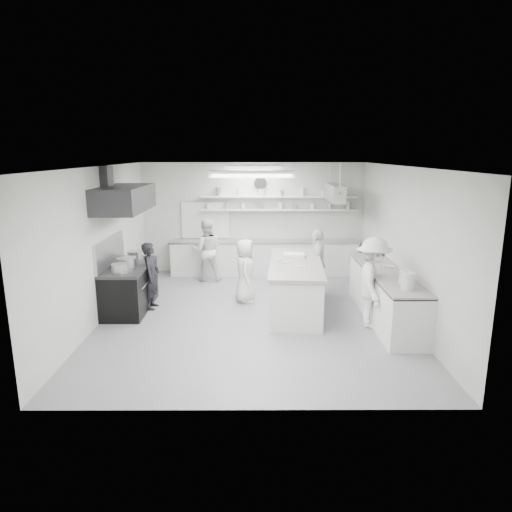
{
  "coord_description": "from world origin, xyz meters",
  "views": [
    {
      "loc": [
        0.04,
        -8.75,
        3.27
      ],
      "look_at": [
        0.07,
        0.6,
        1.11
      ],
      "focal_mm": 31.66,
      "sensor_mm": 36.0,
      "label": 1
    }
  ],
  "objects_px": {
    "cook_back": "(206,250)",
    "stove": "(130,288)",
    "prep_island": "(295,287)",
    "cook_stove": "(151,276)",
    "back_counter": "(264,258)",
    "right_counter": "(386,296)"
  },
  "relations": [
    {
      "from": "cook_stove",
      "to": "cook_back",
      "type": "height_order",
      "value": "cook_back"
    },
    {
      "from": "back_counter",
      "to": "cook_stove",
      "type": "height_order",
      "value": "cook_stove"
    },
    {
      "from": "back_counter",
      "to": "right_counter",
      "type": "height_order",
      "value": "right_counter"
    },
    {
      "from": "stove",
      "to": "prep_island",
      "type": "relative_size",
      "value": 0.67
    },
    {
      "from": "prep_island",
      "to": "cook_stove",
      "type": "relative_size",
      "value": 1.87
    },
    {
      "from": "stove",
      "to": "back_counter",
      "type": "xyz_separation_m",
      "value": [
        2.9,
        2.8,
        0.01
      ]
    },
    {
      "from": "stove",
      "to": "cook_stove",
      "type": "relative_size",
      "value": 1.26
    },
    {
      "from": "stove",
      "to": "prep_island",
      "type": "height_order",
      "value": "prep_island"
    },
    {
      "from": "back_counter",
      "to": "prep_island",
      "type": "distance_m",
      "value": 2.92
    },
    {
      "from": "prep_island",
      "to": "right_counter",
      "type": "bearing_deg",
      "value": -13.1
    },
    {
      "from": "right_counter",
      "to": "prep_island",
      "type": "height_order",
      "value": "prep_island"
    },
    {
      "from": "stove",
      "to": "back_counter",
      "type": "relative_size",
      "value": 0.36
    },
    {
      "from": "back_counter",
      "to": "cook_back",
      "type": "bearing_deg",
      "value": -157.85
    },
    {
      "from": "prep_island",
      "to": "cook_back",
      "type": "xyz_separation_m",
      "value": [
        -2.1,
        2.24,
        0.31
      ]
    },
    {
      "from": "back_counter",
      "to": "cook_stove",
      "type": "relative_size",
      "value": 3.49
    },
    {
      "from": "back_counter",
      "to": "cook_stove",
      "type": "bearing_deg",
      "value": -131.64
    },
    {
      "from": "cook_back",
      "to": "back_counter",
      "type": "bearing_deg",
      "value": -164.59
    },
    {
      "from": "stove",
      "to": "cook_back",
      "type": "distance_m",
      "value": 2.62
    },
    {
      "from": "stove",
      "to": "cook_back",
      "type": "xyz_separation_m",
      "value": [
        1.4,
        2.19,
        0.35
      ]
    },
    {
      "from": "cook_back",
      "to": "stove",
      "type": "bearing_deg",
      "value": 50.66
    },
    {
      "from": "stove",
      "to": "prep_island",
      "type": "distance_m",
      "value": 3.5
    },
    {
      "from": "back_counter",
      "to": "cook_stove",
      "type": "distance_m",
      "value": 3.69
    }
  ]
}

